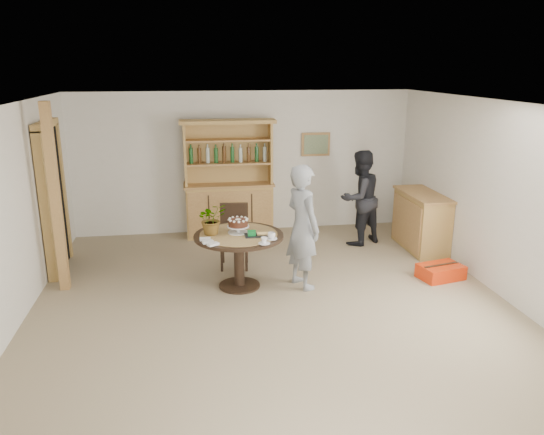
{
  "coord_description": "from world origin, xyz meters",
  "views": [
    {
      "loc": [
        -0.97,
        -5.81,
        2.93
      ],
      "look_at": [
        0.05,
        0.61,
        1.05
      ],
      "focal_mm": 35.0,
      "sensor_mm": 36.0,
      "label": 1
    }
  ],
  "objects_px": {
    "dining_table": "(239,245)",
    "adult_person": "(360,198)",
    "sideboard": "(421,221)",
    "red_suitcase": "(441,272)",
    "hutch": "(229,197)",
    "teen_boy": "(303,227)",
    "dining_chair": "(234,231)"
  },
  "relations": [
    {
      "from": "sideboard",
      "to": "teen_boy",
      "type": "relative_size",
      "value": 0.74
    },
    {
      "from": "red_suitcase",
      "to": "hutch",
      "type": "bearing_deg",
      "value": 125.49
    },
    {
      "from": "hutch",
      "to": "dining_table",
      "type": "height_order",
      "value": "hutch"
    },
    {
      "from": "sideboard",
      "to": "hutch",
      "type": "bearing_deg",
      "value": 157.79
    },
    {
      "from": "dining_table",
      "to": "dining_chair",
      "type": "relative_size",
      "value": 1.27
    },
    {
      "from": "dining_chair",
      "to": "red_suitcase",
      "type": "relative_size",
      "value": 1.4
    },
    {
      "from": "dining_table",
      "to": "red_suitcase",
      "type": "height_order",
      "value": "dining_table"
    },
    {
      "from": "hutch",
      "to": "sideboard",
      "type": "xyz_separation_m",
      "value": [
        3.04,
        -1.24,
        -0.22
      ]
    },
    {
      "from": "teen_boy",
      "to": "dining_chair",
      "type": "bearing_deg",
      "value": 19.97
    },
    {
      "from": "hutch",
      "to": "teen_boy",
      "type": "distance_m",
      "value": 2.57
    },
    {
      "from": "sideboard",
      "to": "dining_table",
      "type": "bearing_deg",
      "value": -160.42
    },
    {
      "from": "adult_person",
      "to": "red_suitcase",
      "type": "height_order",
      "value": "adult_person"
    },
    {
      "from": "dining_chair",
      "to": "teen_boy",
      "type": "xyz_separation_m",
      "value": [
        0.84,
        -0.93,
        0.31
      ]
    },
    {
      "from": "dining_table",
      "to": "red_suitcase",
      "type": "relative_size",
      "value": 1.78
    },
    {
      "from": "sideboard",
      "to": "red_suitcase",
      "type": "xyz_separation_m",
      "value": [
        -0.24,
        -1.26,
        -0.37
      ]
    },
    {
      "from": "sideboard",
      "to": "dining_table",
      "type": "xyz_separation_m",
      "value": [
        -3.1,
        -1.1,
        0.13
      ]
    },
    {
      "from": "adult_person",
      "to": "hutch",
      "type": "bearing_deg",
      "value": -47.62
    },
    {
      "from": "hutch",
      "to": "teen_boy",
      "type": "bearing_deg",
      "value": -72.0
    },
    {
      "from": "dining_table",
      "to": "red_suitcase",
      "type": "bearing_deg",
      "value": -3.15
    },
    {
      "from": "sideboard",
      "to": "teen_boy",
      "type": "height_order",
      "value": "teen_boy"
    },
    {
      "from": "dining_table",
      "to": "dining_chair",
      "type": "bearing_deg",
      "value": 89.34
    },
    {
      "from": "dining_table",
      "to": "teen_boy",
      "type": "height_order",
      "value": "teen_boy"
    },
    {
      "from": "adult_person",
      "to": "dining_table",
      "type": "bearing_deg",
      "value": 8.64
    },
    {
      "from": "sideboard",
      "to": "adult_person",
      "type": "xyz_separation_m",
      "value": [
        -0.92,
        0.41,
        0.32
      ]
    },
    {
      "from": "adult_person",
      "to": "red_suitcase",
      "type": "bearing_deg",
      "value": 86.0
    },
    {
      "from": "teen_boy",
      "to": "adult_person",
      "type": "relative_size",
      "value": 1.06
    },
    {
      "from": "sideboard",
      "to": "dining_chair",
      "type": "bearing_deg",
      "value": -174.96
    },
    {
      "from": "dining_table",
      "to": "adult_person",
      "type": "height_order",
      "value": "adult_person"
    },
    {
      "from": "sideboard",
      "to": "red_suitcase",
      "type": "bearing_deg",
      "value": -100.8
    },
    {
      "from": "hutch",
      "to": "red_suitcase",
      "type": "relative_size",
      "value": 3.03
    },
    {
      "from": "sideboard",
      "to": "adult_person",
      "type": "distance_m",
      "value": 1.06
    },
    {
      "from": "teen_boy",
      "to": "dining_table",
      "type": "bearing_deg",
      "value": 61.13
    }
  ]
}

